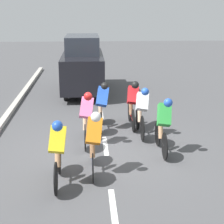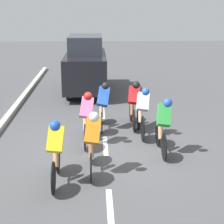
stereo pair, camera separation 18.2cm
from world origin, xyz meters
The scene contains 12 objects.
ground_plane centered at (0.00, 0.00, 0.00)m, with size 60.00×60.00×0.00m, color #4C4C4F.
lane_stripe_near centered at (0.00, 3.06, 0.00)m, with size 0.12×1.40×0.01m, color white.
lane_stripe_mid centered at (0.00, -0.14, 0.00)m, with size 0.12×1.40×0.01m, color white.
lane_stripe_far centered at (0.00, -3.34, 0.00)m, with size 0.12×1.40×0.01m, color white.
cyclist_red centered at (-0.91, -1.74, 0.79)m, with size 0.39×1.72×1.50m.
cyclist_green centered at (-1.44, 0.46, 0.79)m, with size 0.40×1.64×1.51m.
cyclist_pink centered at (0.51, -0.29, 0.79)m, with size 0.41×1.72×1.52m.
cyclist_orange centered at (0.33, 1.56, 0.80)m, with size 0.40×1.67×1.52m.
cyclist_white centered at (-1.08, -0.92, 0.76)m, with size 0.40×1.71×1.48m.
cyclist_blue centered at (0.04, -1.57, 0.79)m, with size 0.43×1.65×1.51m.
cyclist_yellow centered at (1.09, 2.07, 0.79)m, with size 0.38×1.67×1.50m.
support_car centered at (0.66, -6.71, 1.19)m, with size 1.70×4.59×2.42m.
Camera 2 is at (0.24, 9.35, 3.69)m, focal length 60.00 mm.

